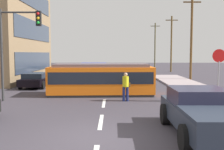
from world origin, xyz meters
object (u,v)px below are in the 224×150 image
object	(u,v)px
pickup_truck_parked	(202,112)
parked_sedan_furthest	(65,70)
city_bus	(91,72)
parked_sedan_mid	(35,80)
pedestrian_crossing	(125,85)
utility_pole_far	(171,43)
traffic_light_mast	(16,38)
streetcar_tram	(100,79)
stop_sign	(218,64)
utility_pole_distant	(154,44)
parked_sedan_far	(57,74)
utility_pole_mid	(191,37)

from	to	relation	value
pickup_truck_parked	parked_sedan_furthest	distance (m)	27.57
city_bus	parked_sedan_mid	xyz separation A→B (m)	(-4.30, -3.68, -0.42)
city_bus	parked_sedan_furthest	world-z (taller)	city_bus
pedestrian_crossing	utility_pole_far	world-z (taller)	utility_pole_far
traffic_light_mast	utility_pole_far	xyz separation A→B (m)	(14.31, 24.54, 0.64)
streetcar_tram	traffic_light_mast	world-z (taller)	traffic_light_mast
pickup_truck_parked	traffic_light_mast	world-z (taller)	traffic_light_mast
city_bus	pedestrian_crossing	xyz separation A→B (m)	(2.73, -10.09, -0.10)
city_bus	stop_sign	world-z (taller)	stop_sign
stop_sign	utility_pole_distant	distance (m)	37.21
parked_sedan_mid	parked_sedan_furthest	bearing A→B (deg)	89.39
city_bus	parked_sedan_furthest	bearing A→B (deg)	113.90
streetcar_tram	stop_sign	world-z (taller)	stop_sign
parked_sedan_furthest	utility_pole_distant	size ratio (longest dim) A/B	0.53
pickup_truck_parked	utility_pole_far	distance (m)	31.84
streetcar_tram	parked_sedan_far	distance (m)	11.21
pedestrian_crossing	parked_sedan_furthest	xyz separation A→B (m)	(-6.89, 19.49, -0.32)
city_bus	utility_pole_distant	bearing A→B (deg)	69.01
parked_sedan_mid	utility_pole_distant	bearing A→B (deg)	64.44
parked_sedan_mid	traffic_light_mast	world-z (taller)	traffic_light_mast
streetcar_tram	stop_sign	size ratio (longest dim) A/B	2.42
pickup_truck_parked	parked_sedan_far	bearing A→B (deg)	114.73
traffic_light_mast	utility_pole_far	bearing A→B (deg)	59.75
stop_sign	traffic_light_mast	world-z (taller)	traffic_light_mast
pedestrian_crossing	parked_sedan_furthest	world-z (taller)	pedestrian_crossing
parked_sedan_mid	traffic_light_mast	xyz separation A→B (m)	(0.76, -6.36, 3.05)
pickup_truck_parked	stop_sign	world-z (taller)	stop_sign
pickup_truck_parked	utility_pole_distant	xyz separation A→B (m)	(5.31, 43.50, 3.70)
streetcar_tram	utility_pole_distant	world-z (taller)	utility_pole_distant
stop_sign	utility_pole_mid	bearing A→B (deg)	80.63
parked_sedan_mid	utility_pole_distant	world-z (taller)	utility_pole_distant
parked_sedan_furthest	utility_pole_mid	bearing A→B (deg)	-26.74
streetcar_tram	utility_pole_distant	bearing A→B (deg)	75.21
city_bus	parked_sedan_far	size ratio (longest dim) A/B	1.30
parked_sedan_far	utility_pole_far	distance (m)	19.26
stop_sign	traffic_light_mast	xyz separation A→B (m)	(-11.60, 0.14, 1.48)
utility_pole_far	utility_pole_distant	distance (m)	12.40
stop_sign	utility_pole_mid	xyz separation A→B (m)	(2.04, 12.38, 2.28)
streetcar_tram	traffic_light_mast	size ratio (longest dim) A/B	1.31
streetcar_tram	city_bus	distance (m)	7.73
utility_pole_mid	utility_pole_distant	distance (m)	24.69
pickup_truck_parked	utility_pole_mid	distance (m)	19.83
parked_sedan_furthest	utility_pole_distant	xyz separation A→B (m)	(14.49, 17.50, 3.88)
pickup_truck_parked	parked_sedan_mid	size ratio (longest dim) A/B	1.19
streetcar_tram	stop_sign	bearing A→B (deg)	-20.25
city_bus	utility_pole_mid	xyz separation A→B (m)	(10.10, 2.21, 3.43)
parked_sedan_far	stop_sign	size ratio (longest dim) A/B	1.41
utility_pole_mid	utility_pole_far	xyz separation A→B (m)	(0.67, 12.30, -0.16)
streetcar_tram	pedestrian_crossing	distance (m)	2.89
pickup_truck_parked	utility_pole_far	world-z (taller)	utility_pole_far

